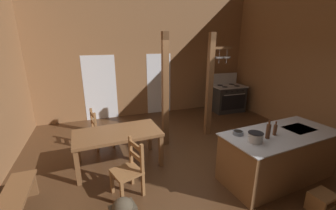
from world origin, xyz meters
name	(u,v)px	position (x,y,z in m)	size (l,w,h in m)	color
ground_plane	(195,170)	(0.00, 0.00, -0.05)	(7.90, 8.02, 0.10)	#4C301C
wall_back	(148,50)	(0.00, 3.68, 2.17)	(7.90, 0.14, 4.33)	#93663F
glazed_door_back_left	(100,88)	(-1.60, 3.61, 1.02)	(1.00, 0.01, 2.05)	white
glazed_panel_back_right	(159,84)	(0.35, 3.61, 1.02)	(0.84, 0.01, 2.05)	white
kitchen_island	(278,155)	(1.29, -0.77, 0.46)	(2.24, 1.15, 0.92)	brown
stove_range	(227,98)	(2.73, 2.94, 0.48)	(1.15, 0.83, 1.32)	#292929
support_post_with_pot_rack	(211,83)	(1.09, 1.40, 1.43)	(0.63, 0.23, 2.68)	brown
support_post_center	(165,92)	(-0.23, 1.21, 1.34)	(0.14, 0.14, 2.68)	brown
step_stool	(322,201)	(1.30, -1.66, 0.18)	(0.38, 0.31, 0.30)	olive
dining_table	(118,136)	(-1.44, 0.67, 0.65)	(1.74, 0.98, 0.74)	brown
ladderback_chair_near_window	(100,129)	(-1.75, 1.60, 0.45)	(0.52, 0.52, 0.95)	olive
ladderback_chair_by_post	(129,169)	(-1.37, -0.29, 0.45)	(0.55, 0.55, 0.95)	olive
stockpot_on_counter	(255,137)	(0.60, -0.89, 1.00)	(0.31, 0.24, 0.16)	#B7BABF
mixing_bowl_on_counter	(238,133)	(0.51, -0.57, 0.95)	(0.18, 0.18, 0.07)	slate
bottle_tall_on_counter	(275,130)	(1.10, -0.80, 1.02)	(0.06, 0.06, 0.25)	#56331E
bottle_short_on_counter	(268,131)	(0.89, -0.86, 1.05)	(0.07, 0.07, 0.33)	#56331E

